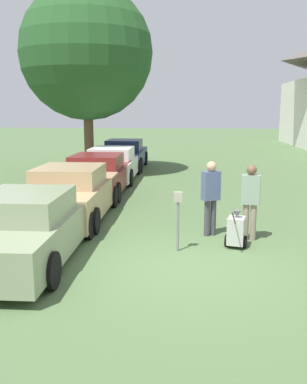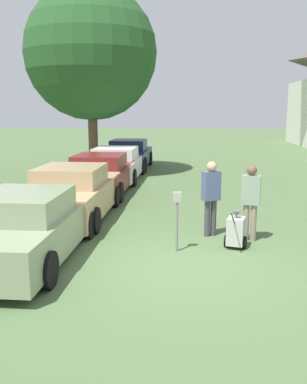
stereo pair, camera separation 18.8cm
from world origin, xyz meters
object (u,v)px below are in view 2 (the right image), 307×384
at_px(parked_car_sage, 27,227).
at_px(parked_car_tan, 73,194).
at_px(parked_car_navy, 129,155).
at_px(parked_car_white, 116,164).
at_px(person_supervisor, 251,198).
at_px(parking_meter, 177,210).
at_px(person_worker, 211,194).
at_px(equipment_cart, 236,231).
at_px(parked_car_maroon, 101,175).

distance_m(parked_car_sage, parked_car_tan, 3.32).
xyz_separation_m(parked_car_sage, parked_car_navy, (0.00, 13.62, 0.03)).
distance_m(parked_car_white, person_supervisor, 9.54).
bearing_deg(parked_car_tan, parking_meter, -40.73).
bearing_deg(parked_car_navy, parked_car_tan, -90.49).
bearing_deg(person_worker, parked_car_sage, 0.30).
xyz_separation_m(parked_car_sage, person_worker, (3.78, 2.00, 0.38)).
xyz_separation_m(parking_meter, person_worker, (0.76, 1.24, 0.13)).
bearing_deg(equipment_cart, parked_car_navy, 123.04).
distance_m(parking_meter, person_supervisor, 1.91).
height_order(parked_car_tan, parked_car_navy, parked_car_tan).
bearing_deg(parked_car_navy, person_supervisor, -69.05).
distance_m(parked_car_navy, person_supervisor, 12.81).
relative_size(person_worker, equipment_cart, 1.81).
height_order(person_worker, equipment_cart, person_worker).
relative_size(parking_meter, equipment_cart, 1.31).
bearing_deg(parked_car_navy, parking_meter, -77.25).
height_order(parking_meter, person_worker, person_worker).
height_order(parked_car_sage, equipment_cart, parked_car_sage).
relative_size(parked_car_maroon, parked_car_white, 0.96).
xyz_separation_m(parked_car_tan, person_worker, (3.78, -1.32, 0.35)).
bearing_deg(parked_car_navy, person_worker, -72.47).
height_order(parked_car_tan, person_supervisor, person_supervisor).
distance_m(parked_car_tan, parked_car_navy, 10.30).
bearing_deg(parked_car_sage, equipment_cart, 14.09).
bearing_deg(parked_car_maroon, person_supervisor, -48.47).
distance_m(parked_car_tan, person_supervisor, 4.96).
xyz_separation_m(parked_car_tan, equipment_cart, (4.31, -2.20, -0.31)).
distance_m(parked_car_maroon, person_worker, 6.20).
relative_size(parked_car_tan, equipment_cart, 4.69).
relative_size(parked_car_white, person_supervisor, 2.80).
distance_m(parked_car_tan, parked_car_maroon, 3.57).
bearing_deg(person_worker, parking_meter, 31.03).
height_order(parked_car_white, person_supervisor, person_supervisor).
relative_size(person_supervisor, equipment_cart, 1.78).
height_order(parked_car_white, parked_car_navy, parked_car_navy).
relative_size(parked_car_maroon, parked_car_navy, 1.04).
distance_m(parked_car_white, parked_car_navy, 3.62).
relative_size(parked_car_tan, parked_car_navy, 1.02).
bearing_deg(parking_meter, parked_car_navy, 103.24).
bearing_deg(parking_meter, parked_car_white, 108.12).
bearing_deg(parking_meter, parked_car_sage, -165.85).
relative_size(parked_car_white, parking_meter, 3.81).
bearing_deg(parked_car_sage, parked_car_navy, 89.51).
relative_size(parked_car_tan, parked_car_white, 0.94).
height_order(parked_car_maroon, equipment_cart, parked_car_maroon).
distance_m(parked_car_maroon, parked_car_navy, 6.73).
xyz_separation_m(parked_car_navy, person_worker, (3.78, -11.62, 0.35)).
bearing_deg(parked_car_maroon, parking_meter, -64.24).
relative_size(parked_car_white, parked_car_navy, 1.08).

